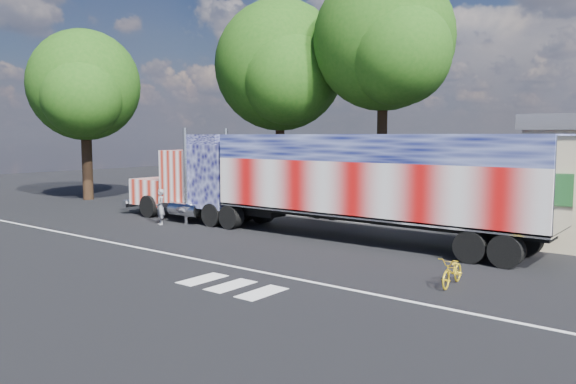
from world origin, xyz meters
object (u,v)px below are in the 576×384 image
Objects in this scene: tree_nw_a at (281,66)px; tree_w_a at (85,86)px; bicycle at (453,271)px; woman at (160,207)px; coach_bus at (287,178)px; tree_n_mid at (385,40)px; semi_truck at (316,180)px.

tree_nw_a is 14.41m from tree_w_a.
woman is at bearing 168.04° from bicycle.
coach_bus is 1.11× the size of tree_w_a.
coach_bus is 0.82× the size of tree_n_mid.
coach_bus is 17.32m from bicycle.
coach_bus is at bearing 15.54° from tree_w_a.
coach_bus is (-5.98, 5.50, -0.53)m from semi_truck.
tree_nw_a reaches higher than tree_w_a.
woman is 19.47m from tree_nw_a.
bicycle is 0.14× the size of tree_w_a.
woman is 0.15× the size of tree_w_a.
tree_w_a is (-14.22, -3.95, 5.80)m from coach_bus.
woman reaches higher than bicycle.
bicycle is 29.84m from tree_w_a.
semi_truck is at bearing -46.61° from tree_nw_a.
coach_bus is 12.63m from tree_n_mid.
bicycle is at bearing -12.00° from tree_w_a.
tree_nw_a is at bearing 130.48° from coach_bus.
tree_nw_a is at bearing 60.84° from tree_w_a.
semi_truck reaches higher than bicycle.
woman is at bearing -71.26° from tree_nw_a.
bicycle is (14.08, -9.97, -1.49)m from coach_bus.
woman is 0.11× the size of tree_n_mid.
tree_nw_a is (-21.35, 18.49, 9.27)m from bicycle.
bicycle is 0.11× the size of tree_nw_a.
semi_truck is 17.21m from tree_n_mid.
bicycle is at bearing -28.89° from semi_truck.
tree_w_a reaches higher than bicycle.
semi_truck is at bearing 146.56° from bicycle.
tree_w_a is (-28.30, 6.02, 7.29)m from bicycle.
bicycle is at bearing -56.26° from tree_n_mid.
tree_n_mid is (-4.49, 14.37, 8.33)m from semi_truck.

